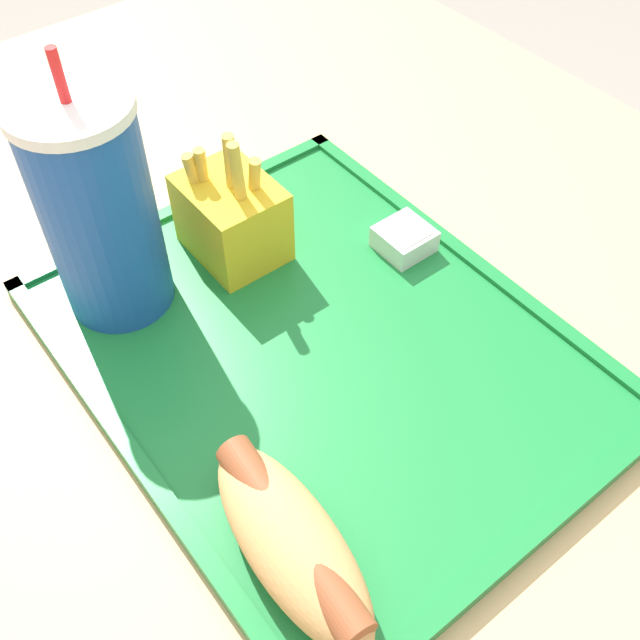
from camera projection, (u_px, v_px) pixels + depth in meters
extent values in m
cube|color=tan|center=(313.00, 589.00, 0.82)|extent=(1.19, 0.94, 0.76)
cube|color=#197233|center=(320.00, 351.00, 0.55)|extent=(0.40, 0.31, 0.01)
cube|color=#197233|center=(467.00, 255.00, 0.60)|extent=(0.40, 0.01, 0.00)
cube|color=#197233|center=(136.00, 457.00, 0.48)|extent=(0.40, 0.01, 0.00)
cube|color=#197233|center=(521.00, 546.00, 0.44)|extent=(0.01, 0.31, 0.00)
cube|color=#197233|center=(181.00, 206.00, 0.64)|extent=(0.01, 0.31, 0.00)
cylinder|color=#194CA5|center=(100.00, 215.00, 0.52)|extent=(0.08, 0.08, 0.16)
cylinder|color=white|center=(68.00, 107.00, 0.45)|extent=(0.08, 0.08, 0.01)
cylinder|color=red|center=(58.00, 75.00, 0.43)|extent=(0.01, 0.01, 0.03)
ellipsoid|color=tan|center=(291.00, 542.00, 0.42)|extent=(0.15, 0.06, 0.05)
cylinder|color=brown|center=(291.00, 535.00, 0.42)|extent=(0.13, 0.03, 0.02)
cube|color=gold|center=(232.00, 219.00, 0.59)|extent=(0.08, 0.06, 0.07)
cylinder|color=gold|center=(197.00, 188.00, 0.57)|extent=(0.01, 0.02, 0.06)
cylinder|color=gold|center=(239.00, 187.00, 0.55)|extent=(0.02, 0.02, 0.08)
cylinder|color=gold|center=(254.00, 189.00, 0.56)|extent=(0.02, 0.01, 0.06)
cylinder|color=gold|center=(232.00, 179.00, 0.56)|extent=(0.02, 0.01, 0.08)
cylinder|color=gold|center=(203.00, 181.00, 0.57)|extent=(0.01, 0.01, 0.06)
cube|color=silver|center=(404.00, 239.00, 0.61)|extent=(0.04, 0.04, 0.02)
cube|color=white|center=(405.00, 231.00, 0.60)|extent=(0.03, 0.03, 0.00)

